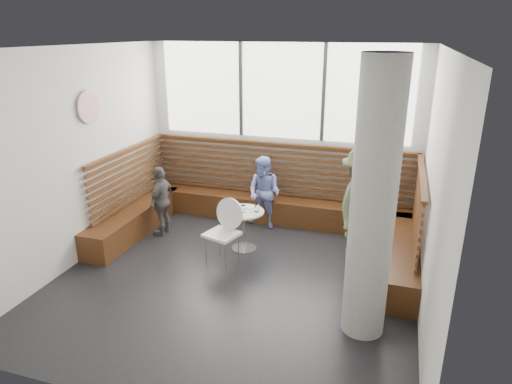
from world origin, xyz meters
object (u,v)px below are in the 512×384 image
(concrete_column, at_px, (373,205))
(cafe_chair, at_px, (224,226))
(child_back, at_px, (264,193))
(child_left, at_px, (162,201))
(cafe_table, at_px, (244,222))
(adult_man, at_px, (361,205))

(concrete_column, height_order, cafe_chair, concrete_column)
(child_back, distance_m, child_left, 1.80)
(concrete_column, xyz_separation_m, cafe_table, (-2.04, 1.56, -1.12))
(child_back, relative_size, child_left, 1.07)
(cafe_chair, xyz_separation_m, adult_man, (1.95, 0.70, 0.31))
(cafe_chair, height_order, child_left, child_left)
(cafe_chair, xyz_separation_m, child_back, (0.20, 1.47, 0.06))
(concrete_column, height_order, cafe_table, concrete_column)
(cafe_table, distance_m, child_back, 0.99)
(cafe_chair, height_order, adult_man, adult_man)
(concrete_column, height_order, adult_man, concrete_column)
(concrete_column, relative_size, cafe_table, 4.76)
(adult_man, xyz_separation_m, child_left, (-3.35, -0.05, -0.29))
(concrete_column, distance_m, cafe_table, 2.80)
(child_back, bearing_deg, cafe_table, -76.74)
(adult_man, bearing_deg, concrete_column, -156.59)
(concrete_column, relative_size, adult_man, 1.77)
(cafe_table, relative_size, child_left, 0.55)
(concrete_column, height_order, child_left, concrete_column)
(cafe_table, bearing_deg, concrete_column, -37.38)
(child_left, bearing_deg, cafe_table, 85.88)
(adult_man, distance_m, child_left, 3.36)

